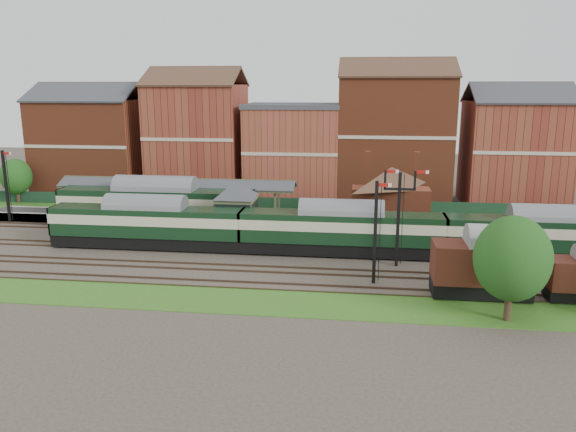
# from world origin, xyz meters

# --- Properties ---
(ground) EXTENTS (160.00, 160.00, 0.00)m
(ground) POSITION_xyz_m (0.00, 0.00, 0.00)
(ground) COLOR #473D33
(ground) RESTS_ON ground
(grass_back) EXTENTS (90.00, 4.50, 0.06)m
(grass_back) POSITION_xyz_m (0.00, 16.00, 0.03)
(grass_back) COLOR #2D6619
(grass_back) RESTS_ON ground
(grass_front) EXTENTS (90.00, 5.00, 0.06)m
(grass_front) POSITION_xyz_m (0.00, -12.00, 0.03)
(grass_front) COLOR #2D6619
(grass_front) RESTS_ON ground
(fence) EXTENTS (90.00, 0.12, 1.50)m
(fence) POSITION_xyz_m (0.00, 18.00, 0.75)
(fence) COLOR #193823
(fence) RESTS_ON ground
(platform) EXTENTS (55.00, 3.40, 1.00)m
(platform) POSITION_xyz_m (-5.00, 9.75, 0.50)
(platform) COLOR #2D2D2D
(platform) RESTS_ON ground
(signal_box) EXTENTS (5.40, 5.40, 6.00)m
(signal_box) POSITION_xyz_m (-3.00, 3.25, 3.19)
(signal_box) COLOR #5F7251
(signal_box) RESTS_ON ground
(brick_hut) EXTENTS (3.20, 2.64, 2.94)m
(brick_hut) POSITION_xyz_m (5.00, 3.25, 1.20)
(brick_hut) COLOR maroon
(brick_hut) RESTS_ON ground
(station_building) EXTENTS (8.10, 8.10, 5.90)m
(station_building) POSITION_xyz_m (12.00, 9.75, 3.96)
(station_building) COLOR brown
(station_building) RESTS_ON platform
(canopy) EXTENTS (26.00, 3.89, 4.08)m
(canopy) POSITION_xyz_m (-11.00, 9.75, 4.58)
(canopy) COLOR #464D30
(canopy) RESTS_ON platform
(semaphore_bracket) EXTENTS (3.60, 0.25, 8.18)m
(semaphore_bracket) POSITION_xyz_m (12.04, -2.50, 4.63)
(semaphore_bracket) COLOR black
(semaphore_bracket) RESTS_ON ground
(semaphore_platform_end) EXTENTS (1.23, 0.25, 8.00)m
(semaphore_platform_end) POSITION_xyz_m (-29.98, 8.00, 4.16)
(semaphore_platform_end) COLOR black
(semaphore_platform_end) RESTS_ON ground
(semaphore_siding) EXTENTS (1.23, 0.25, 8.00)m
(semaphore_siding) POSITION_xyz_m (10.02, -7.00, 4.16)
(semaphore_siding) COLOR black
(semaphore_siding) RESTS_ON ground
(town_backdrop) EXTENTS (69.00, 10.00, 16.00)m
(town_backdrop) POSITION_xyz_m (-0.18, 25.00, 7.00)
(town_backdrop) COLOR brown
(town_backdrop) RESTS_ON ground
(dmu_train) EXTENTS (54.14, 2.85, 4.16)m
(dmu_train) POSITION_xyz_m (7.21, 0.00, 2.43)
(dmu_train) COLOR black
(dmu_train) RESTS_ON ground
(platform_railcar) EXTENTS (20.46, 3.22, 4.71)m
(platform_railcar) POSITION_xyz_m (-12.26, 6.50, 2.73)
(platform_railcar) COLOR black
(platform_railcar) RESTS_ON ground
(goods_van_a) EXTENTS (6.89, 2.98, 4.18)m
(goods_van_a) POSITION_xyz_m (17.54, -9.00, 2.35)
(goods_van_a) COLOR black
(goods_van_a) RESTS_ON ground
(tree_far) EXTENTS (4.80, 4.80, 7.00)m
(tree_far) POSITION_xyz_m (18.43, -13.23, 4.23)
(tree_far) COLOR #382619
(tree_far) RESTS_ON ground
(tree_back) EXTENTS (3.96, 3.96, 5.79)m
(tree_back) POSITION_xyz_m (-35.12, 17.73, 3.50)
(tree_back) COLOR #382619
(tree_back) RESTS_ON ground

